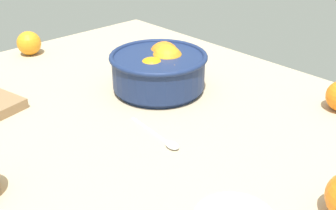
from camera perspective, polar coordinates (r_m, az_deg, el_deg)
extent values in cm
cube|color=tan|center=(78.66, -0.53, -5.96)|extent=(144.02, 102.08, 3.00)
cylinder|color=navy|center=(97.54, -1.37, 2.62)|extent=(20.98, 20.98, 1.20)
cylinder|color=navy|center=(95.70, -1.40, 5.04)|extent=(22.81, 22.81, 7.75)
torus|color=navy|center=(94.25, -1.43, 7.21)|extent=(24.01, 24.01, 1.20)
sphere|color=orange|center=(90.54, 0.97, 3.79)|extent=(7.36, 7.36, 7.36)
sphere|color=orange|center=(96.15, -0.10, 6.47)|extent=(8.06, 8.06, 8.06)
sphere|color=orange|center=(99.96, -0.59, 7.05)|extent=(8.17, 8.17, 8.17)
sphere|color=orange|center=(97.55, -4.39, 5.63)|extent=(6.74, 6.74, 6.74)
sphere|color=orange|center=(92.59, -2.41, 4.88)|extent=(7.33, 7.33, 7.33)
sphere|color=orange|center=(127.03, -19.81, 8.59)|extent=(7.24, 7.24, 7.24)
ellipsoid|color=silver|center=(75.08, 0.66, -5.96)|extent=(3.38, 2.51, 1.00)
cylinder|color=silver|center=(80.43, -2.84, -3.58)|extent=(12.49, 1.78, 0.70)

